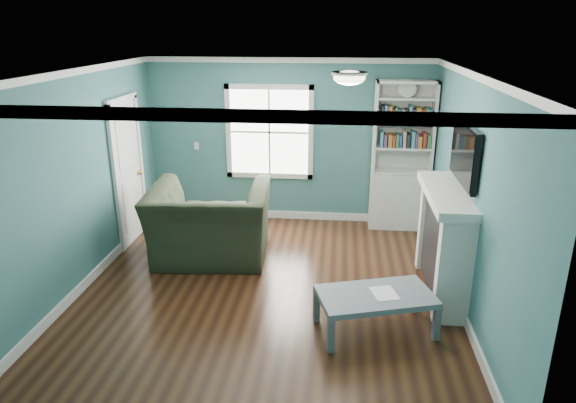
# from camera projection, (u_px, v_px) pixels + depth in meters

# --- Properties ---
(floor) EXTENTS (5.00, 5.00, 0.00)m
(floor) POSITION_uv_depth(u_px,v_px,m) (267.00, 291.00, 6.25)
(floor) COLOR black
(floor) RESTS_ON ground
(room_walls) EXTENTS (5.00, 5.00, 5.00)m
(room_walls) POSITION_uv_depth(u_px,v_px,m) (265.00, 165.00, 5.73)
(room_walls) COLOR #34686C
(room_walls) RESTS_ON ground
(trim) EXTENTS (4.50, 5.00, 2.60)m
(trim) POSITION_uv_depth(u_px,v_px,m) (266.00, 195.00, 5.84)
(trim) COLOR white
(trim) RESTS_ON ground
(window) EXTENTS (1.40, 0.06, 1.50)m
(window) POSITION_uv_depth(u_px,v_px,m) (269.00, 132.00, 8.14)
(window) COLOR white
(window) RESTS_ON room_walls
(bookshelf) EXTENTS (0.90, 0.35, 2.31)m
(bookshelf) POSITION_uv_depth(u_px,v_px,m) (401.00, 171.00, 7.93)
(bookshelf) COLOR silver
(bookshelf) RESTS_ON ground
(fireplace) EXTENTS (0.44, 1.58, 1.30)m
(fireplace) POSITION_uv_depth(u_px,v_px,m) (444.00, 244.00, 6.03)
(fireplace) COLOR black
(fireplace) RESTS_ON ground
(tv) EXTENTS (0.06, 1.10, 0.65)m
(tv) POSITION_uv_depth(u_px,v_px,m) (465.00, 154.00, 5.66)
(tv) COLOR black
(tv) RESTS_ON fireplace
(door) EXTENTS (0.12, 0.98, 2.17)m
(door) POSITION_uv_depth(u_px,v_px,m) (128.00, 170.00, 7.43)
(door) COLOR silver
(door) RESTS_ON ground
(ceiling_fixture) EXTENTS (0.38, 0.38, 0.15)m
(ceiling_fixture) POSITION_uv_depth(u_px,v_px,m) (349.00, 77.00, 5.42)
(ceiling_fixture) COLOR white
(ceiling_fixture) RESTS_ON room_walls
(light_switch) EXTENTS (0.08, 0.01, 0.12)m
(light_switch) POSITION_uv_depth(u_px,v_px,m) (197.00, 146.00, 8.34)
(light_switch) COLOR white
(light_switch) RESTS_ON room_walls
(recliner) EXTENTS (1.64, 1.13, 1.37)m
(recliner) POSITION_uv_depth(u_px,v_px,m) (209.00, 211.00, 6.92)
(recliner) COLOR #232B1B
(recliner) RESTS_ON ground
(coffee_table) EXTENTS (1.32, 0.96, 0.43)m
(coffee_table) POSITION_uv_depth(u_px,v_px,m) (376.00, 299.00, 5.34)
(coffee_table) COLOR #515B61
(coffee_table) RESTS_ON ground
(paper_sheet) EXTENTS (0.32, 0.36, 0.00)m
(paper_sheet) POSITION_uv_depth(u_px,v_px,m) (384.00, 293.00, 5.33)
(paper_sheet) COLOR white
(paper_sheet) RESTS_ON coffee_table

